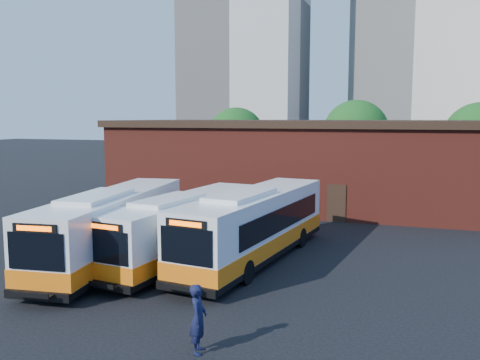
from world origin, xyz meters
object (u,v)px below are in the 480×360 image
(bus_midwest, at_px, (185,230))
(bus_mideast, at_px, (254,228))
(bus_west, at_px, (113,229))
(transit_worker, at_px, (198,319))

(bus_midwest, relative_size, bus_mideast, 0.93)
(bus_west, bearing_deg, bus_mideast, 13.73)
(bus_west, bearing_deg, bus_midwest, 16.75)
(bus_midwest, bearing_deg, bus_mideast, 24.71)
(transit_worker, bearing_deg, bus_west, 31.60)
(bus_west, height_order, bus_midwest, bus_west)
(bus_west, xyz_separation_m, bus_mideast, (6.11, 2.32, 0.01))
(bus_mideast, bearing_deg, bus_midwest, -155.06)
(bus_west, relative_size, bus_mideast, 0.99)
(bus_west, height_order, bus_mideast, bus_mideast)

